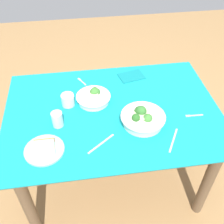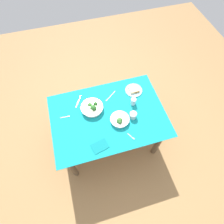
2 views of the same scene
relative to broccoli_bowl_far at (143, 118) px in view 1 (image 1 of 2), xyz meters
The scene contains 12 objects.
ground_plane 0.78m from the broccoli_bowl_far, 39.51° to the right, with size 6.00×6.00×0.00m, color #9E7547.
dining_table 0.25m from the broccoli_bowl_far, 39.51° to the right, with size 1.34×0.94×0.71m.
broccoli_bowl_far is the anchor object (origin of this frame).
broccoli_bowl_near 0.36m from the broccoli_bowl_far, 42.26° to the right, with size 0.22×0.22×0.09m.
bread_side_plate 0.58m from the broccoli_bowl_far, 12.93° to the left, with size 0.22×0.22×0.04m.
water_glass_center 0.49m from the broccoli_bowl_far, 27.99° to the right, with size 0.08×0.08×0.08m, color silver.
water_glass_side 0.50m from the broccoli_bowl_far, ahead, with size 0.07×0.07×0.09m, color silver.
fork_by_far_bowl 0.33m from the broccoli_bowl_far, behind, with size 0.11×0.02×0.00m.
fork_by_near_bowl 0.57m from the broccoli_bowl_far, 54.35° to the right, with size 0.06×0.09×0.00m.
table_knife_left 0.29m from the broccoli_bowl_far, 26.30° to the left, with size 0.19×0.01×0.00m, color #B7B7BC.
table_knife_right 0.22m from the broccoli_bowl_far, 131.32° to the left, with size 0.19×0.01×0.00m, color #B7B7BC.
napkin_folded_upper 0.47m from the broccoli_bowl_far, 93.49° to the right, with size 0.18×0.12×0.01m, color #0F777D.
Camera 1 is at (0.18, 1.23, 1.86)m, focal length 43.39 mm.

